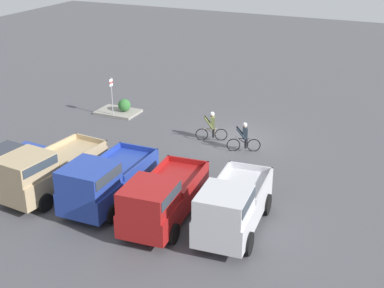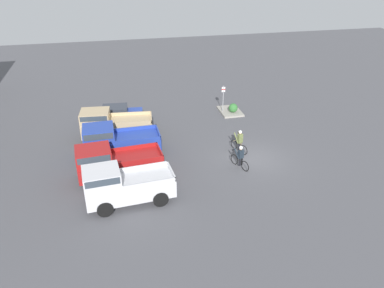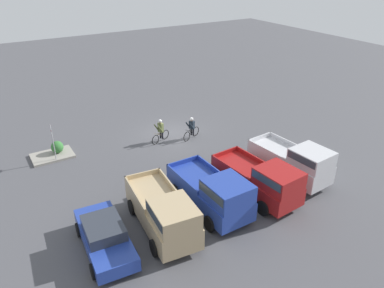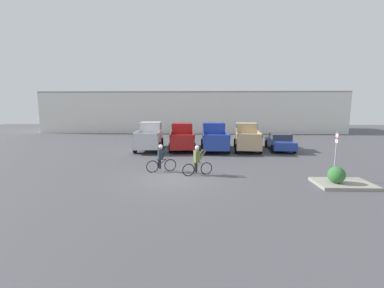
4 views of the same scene
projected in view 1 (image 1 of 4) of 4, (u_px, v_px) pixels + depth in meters
The scene contains 11 objects.
ground_plane at pixel (235, 140), 29.39m from camera, with size 80.00×80.00×0.00m, color #4C4C51.
pickup_truck_0 at pixel (232, 206), 20.23m from camera, with size 2.45×5.05×2.32m.
pickup_truck_1 at pixel (161, 198), 20.94m from camera, with size 2.47×5.31×2.21m.
pickup_truck_2 at pixel (104, 181), 22.26m from camera, with size 2.32×5.14×2.28m.
pickup_truck_3 at pixel (47, 170), 23.23m from camera, with size 2.53×5.37×2.24m.
sedan_0 at pixel (5, 164), 24.76m from camera, with size 2.21×4.56×1.43m.
cyclist_0 at pixel (212, 126), 29.02m from camera, with size 1.64×0.72×1.66m.
cyclist_1 at pixel (244, 137), 27.66m from camera, with size 1.66×0.72×1.61m.
fire_lane_sign at pixel (112, 93), 32.14m from camera, with size 0.06×0.30×2.50m.
curb_island at pixel (118, 112), 33.34m from camera, with size 2.57×1.78×0.15m, color gray.
shrub at pixel (124, 105), 33.11m from camera, with size 0.78×0.78×0.78m.
Camera 1 is at (-9.07, 25.68, 11.30)m, focal length 50.00 mm.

